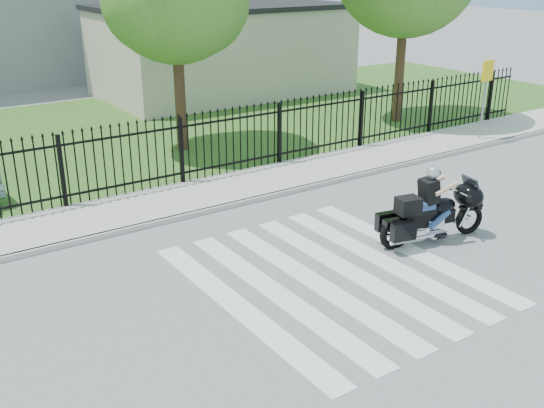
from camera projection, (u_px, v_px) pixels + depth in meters
ground at (331, 276)px, 11.66m from camera, size 120.00×120.00×0.00m
crosswalk at (331, 276)px, 11.66m from camera, size 5.00×5.50×0.01m
sidewalk at (202, 195)px, 15.50m from camera, size 40.00×2.00×0.12m
curb at (222, 207)px, 14.73m from camera, size 40.00×0.12×0.12m
grass_strip at (101, 135)px, 20.92m from camera, size 40.00×12.00×0.02m
iron_fence at (181, 152)px, 15.97m from camera, size 26.00×0.04×1.80m
building_low at (223, 52)px, 27.05m from camera, size 10.00×6.00×3.50m
building_low_roof at (221, 6)px, 26.38m from camera, size 10.20×6.20×0.20m
motorcycle_rider at (431, 210)px, 12.88m from camera, size 2.49×1.13×1.66m
traffic_sign at (486, 83)px, 19.53m from camera, size 0.54×0.09×2.46m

